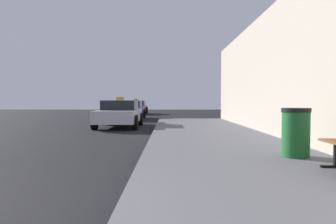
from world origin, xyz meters
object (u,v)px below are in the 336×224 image
at_px(car_silver, 120,114).
at_px(car_blue, 130,110).
at_px(trash_bin, 296,132).
at_px(car_red, 136,107).

height_order(car_silver, car_blue, car_silver).
xyz_separation_m(trash_bin, car_silver, (-4.80, 8.28, 0.01)).
bearing_deg(car_silver, car_red, -86.96).
xyz_separation_m(car_blue, car_red, (-0.40, 7.80, 0.00)).
distance_m(trash_bin, car_silver, 9.57).
bearing_deg(car_silver, car_blue, -86.79).
xyz_separation_m(trash_bin, car_red, (-5.55, 22.29, 0.01)).
height_order(trash_bin, car_silver, car_silver).
bearing_deg(car_blue, car_red, -87.09).
height_order(trash_bin, car_blue, car_blue).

